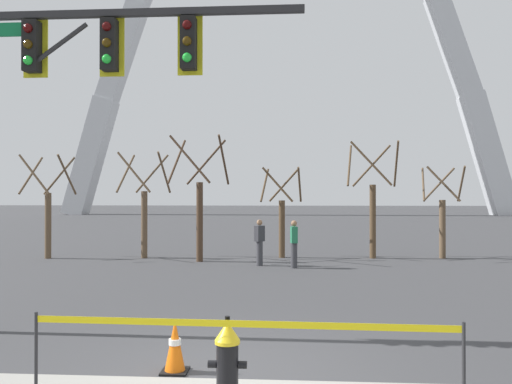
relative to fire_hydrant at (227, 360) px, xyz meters
name	(u,v)px	position (x,y,z in m)	size (l,w,h in m)	color
ground_plane	(229,376)	(-0.08, 0.81, -0.47)	(240.00, 240.00, 0.00)	#3D3D3F
fire_hydrant	(227,360)	(0.00, 0.00, 0.00)	(0.46, 0.48, 0.99)	black
caution_tape_barrier	(241,345)	(0.17, -0.12, 0.22)	(5.01, 0.19, 1.01)	#232326
traffic_cone_by_hydrant	(175,346)	(-0.83, 0.90, -0.11)	(0.36, 0.36, 0.73)	black
traffic_signal_gantry	(51,90)	(-3.47, 2.72, 3.80)	(6.42, 0.44, 6.00)	#232326
monument_arch	(284,32)	(-0.08, 58.95, 22.78)	(57.03, 2.73, 53.11)	silver
tree_far_left	(48,213)	(-8.59, 13.16, 1.30)	(1.83, 1.84, 3.97)	brown
tree_left_mid	(144,211)	(-4.93, 13.56, 1.35)	(1.88, 1.89, 4.08)	brown
tree_center_left	(200,206)	(-2.60, 12.64, 1.57)	(2.10, 2.11, 4.57)	#473323
tree_center_right	(282,218)	(0.40, 14.04, 1.09)	(1.63, 1.64, 3.51)	brown
tree_right_mid	(373,207)	(3.91, 14.06, 1.52)	(2.05, 2.07, 4.47)	brown
tree_far_right	(442,217)	(6.60, 14.25, 1.11)	(1.65, 1.66, 3.54)	brown
pedestrian_walking_left	(294,244)	(0.86, 11.16, 0.35)	(0.25, 0.37, 1.59)	#38383D
pedestrian_standing_center	(260,242)	(-0.32, 11.65, 0.35)	(0.37, 0.39, 1.59)	#38383D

